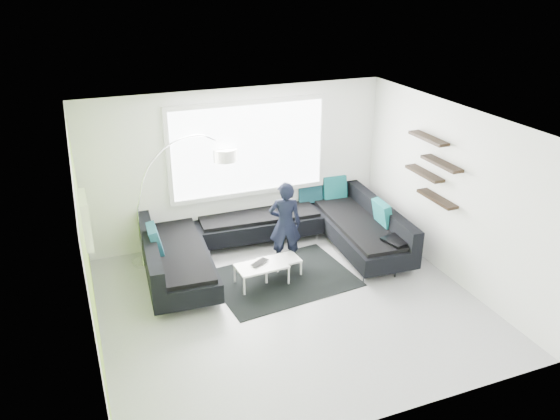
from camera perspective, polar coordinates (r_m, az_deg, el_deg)
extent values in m
plane|color=#949499|center=(8.38, 1.02, -9.79)|extent=(5.50, 5.50, 0.00)
cube|color=white|center=(9.88, -4.42, 4.64)|extent=(5.50, 0.04, 2.80)
cube|color=white|center=(5.76, 10.73, -10.91)|extent=(5.50, 0.04, 2.80)
cube|color=white|center=(7.21, -19.63, -4.37)|extent=(0.04, 5.00, 2.80)
cube|color=white|center=(9.02, 17.49, 1.65)|extent=(0.04, 5.00, 2.80)
cube|color=silver|center=(7.21, 1.18, 9.05)|extent=(5.50, 5.00, 0.04)
cube|color=#7FB72D|center=(7.21, -19.55, -4.35)|extent=(0.01, 5.00, 2.80)
cube|color=white|center=(9.80, -3.29, 6.37)|extent=(2.96, 0.06, 1.68)
cube|color=white|center=(7.67, -19.56, -0.97)|extent=(0.12, 0.66, 0.66)
cube|color=black|center=(9.14, 15.66, 4.19)|extent=(0.20, 1.24, 0.95)
cube|color=black|center=(9.49, -0.90, -3.87)|extent=(4.45, 2.90, 0.45)
cube|color=black|center=(9.31, -0.92, -1.71)|extent=(4.45, 2.90, 0.34)
cube|color=#0C4C51|center=(9.28, -0.92, -1.34)|extent=(3.86, 0.44, 0.48)
cube|color=black|center=(8.99, 0.30, -7.16)|extent=(2.36, 1.83, 0.01)
cube|color=silver|center=(8.91, -0.98, -6.28)|extent=(1.07, 0.67, 0.34)
cube|color=black|center=(9.33, 12.03, -4.54)|extent=(0.50, 0.50, 0.57)
imported|color=black|center=(9.11, 0.54, -1.46)|extent=(0.74, 0.66, 1.49)
imported|color=black|center=(8.72, -1.90, -5.63)|extent=(0.52, 0.51, 0.03)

